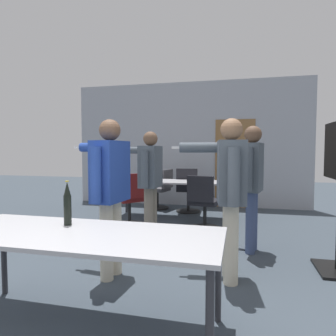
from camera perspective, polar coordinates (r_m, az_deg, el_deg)
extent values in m
cube|color=#A3A8B2|center=(7.28, 3.93, 4.54)|extent=(5.65, 0.10, 2.96)
cube|color=olive|center=(7.13, 12.59, 0.82)|extent=(0.90, 0.02, 2.05)
cube|color=#A8A8AD|center=(2.34, -16.45, -12.04)|extent=(2.09, 0.81, 0.03)
cylinder|color=#2D2D33|center=(1.89, 7.95, -28.01)|extent=(0.05, 0.05, 0.70)
cylinder|color=#2D2D33|center=(3.27, -28.78, -14.52)|extent=(0.05, 0.05, 0.70)
cylinder|color=#2D2D33|center=(2.50, 9.55, -19.79)|extent=(0.05, 0.05, 0.70)
cube|color=#A8A8AD|center=(5.89, 0.95, -2.62)|extent=(2.31, 0.73, 0.03)
cylinder|color=#2D2D33|center=(5.99, -10.04, -6.11)|extent=(0.05, 0.05, 0.70)
cylinder|color=#2D2D33|center=(5.51, 11.53, -6.96)|extent=(0.05, 0.05, 0.70)
cylinder|color=#2D2D33|center=(6.54, -7.92, -5.28)|extent=(0.05, 0.05, 0.70)
cylinder|color=#2D2D33|center=(6.11, 11.72, -5.95)|extent=(0.05, 0.05, 0.70)
cylinder|color=beige|center=(3.13, 11.91, -14.05)|extent=(0.15, 0.15, 0.80)
cylinder|color=beige|center=(3.32, 11.61, -13.02)|extent=(0.15, 0.15, 0.80)
cube|color=#4C5660|center=(3.09, 11.91, -0.70)|extent=(0.32, 0.50, 0.63)
sphere|color=#936B4C|center=(3.09, 12.01, 7.22)|extent=(0.22, 0.22, 0.22)
cylinder|color=#4C5660|center=(2.80, 12.42, -1.64)|extent=(0.11, 0.11, 0.55)
cylinder|color=#4C5660|center=(3.37, 6.89, 3.90)|extent=(0.56, 0.17, 0.11)
cube|color=white|center=(3.38, 1.73, 3.92)|extent=(0.12, 0.05, 0.03)
cylinder|color=beige|center=(3.22, -11.63, -13.57)|extent=(0.13, 0.13, 0.80)
cylinder|color=beige|center=(3.37, -9.98, -12.77)|extent=(0.13, 0.13, 0.80)
cube|color=#23429E|center=(3.16, -10.93, -0.62)|extent=(0.29, 0.46, 0.63)
sphere|color=brown|center=(3.16, -11.02, 7.11)|extent=(0.22, 0.22, 0.22)
cylinder|color=#23429E|center=(2.94, -13.60, -1.35)|extent=(0.10, 0.10, 0.55)
cylinder|color=#23429E|center=(3.53, -12.57, 3.88)|extent=(0.55, 0.16, 0.10)
cube|color=white|center=(3.70, -16.56, 3.79)|extent=(0.12, 0.05, 0.03)
cylinder|color=slate|center=(4.50, -3.69, -8.72)|extent=(0.14, 0.14, 0.78)
cylinder|color=slate|center=(4.68, -2.97, -8.25)|extent=(0.14, 0.14, 0.78)
cube|color=#4C5660|center=(4.50, -3.35, 0.28)|extent=(0.26, 0.46, 0.62)
sphere|color=brown|center=(4.49, -3.37, 5.60)|extent=(0.22, 0.22, 0.22)
cylinder|color=#4C5660|center=(4.23, -4.49, -0.24)|extent=(0.11, 0.11, 0.53)
cylinder|color=#4C5660|center=(4.84, -5.38, 3.37)|extent=(0.53, 0.12, 0.11)
cube|color=white|center=(4.95, -8.62, 3.35)|extent=(0.12, 0.04, 0.03)
cylinder|color=#3D4C75|center=(4.06, 15.42, -10.04)|extent=(0.12, 0.12, 0.80)
cylinder|color=#3D4C75|center=(4.22, 15.85, -9.54)|extent=(0.12, 0.12, 0.80)
cube|color=#4C5660|center=(4.04, 15.80, 0.15)|extent=(0.31, 0.44, 0.63)
sphere|color=brown|center=(4.04, 15.90, 6.19)|extent=(0.22, 0.22, 0.22)
cylinder|color=#4C5660|center=(3.80, 15.12, -0.26)|extent=(0.10, 0.10, 0.54)
cylinder|color=#4C5660|center=(4.33, 12.90, 3.81)|extent=(0.55, 0.21, 0.10)
cube|color=white|center=(4.41, 9.07, 3.85)|extent=(0.13, 0.06, 0.03)
cylinder|color=black|center=(6.58, 3.88, -8.18)|extent=(0.52, 0.52, 0.03)
cylinder|color=black|center=(6.54, 3.89, -6.22)|extent=(0.06, 0.06, 0.43)
cube|color=black|center=(6.50, 3.90, -4.02)|extent=(0.48, 0.48, 0.08)
cube|color=black|center=(6.22, 3.60, -2.04)|extent=(0.44, 0.08, 0.42)
cylinder|color=black|center=(5.23, 7.01, -11.25)|extent=(0.52, 0.52, 0.03)
cylinder|color=black|center=(5.18, 7.03, -8.99)|extent=(0.06, 0.06, 0.39)
cube|color=black|center=(5.14, 7.05, -6.41)|extent=(0.54, 0.54, 0.08)
cube|color=black|center=(4.85, 6.15, -4.00)|extent=(0.44, 0.14, 0.42)
cylinder|color=black|center=(6.94, -2.03, -7.58)|extent=(0.52, 0.52, 0.03)
cylinder|color=black|center=(6.90, -2.03, -5.93)|extent=(0.06, 0.06, 0.37)
cube|color=#4C4C51|center=(6.87, -2.04, -4.06)|extent=(0.56, 0.56, 0.08)
cube|color=#4C4C51|center=(6.72, -0.11, -2.08)|extent=(0.16, 0.44, 0.42)
cylinder|color=black|center=(5.48, -7.35, -10.59)|extent=(0.52, 0.52, 0.03)
cylinder|color=black|center=(5.43, -7.37, -8.33)|extent=(0.06, 0.06, 0.41)
cube|color=maroon|center=(5.38, -7.39, -5.78)|extent=(0.65, 0.65, 0.08)
cube|color=maroon|center=(5.12, -6.09, -3.41)|extent=(0.34, 0.36, 0.42)
cylinder|color=black|center=(2.56, -18.58, -7.61)|extent=(0.06, 0.06, 0.24)
cone|color=black|center=(2.53, -18.66, -3.72)|extent=(0.05, 0.05, 0.11)
cylinder|color=gold|center=(2.53, -18.68, -2.40)|extent=(0.03, 0.03, 0.01)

